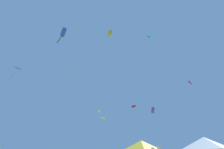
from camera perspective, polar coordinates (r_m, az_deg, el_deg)
name	(u,v)px	position (r m, az deg, el deg)	size (l,w,h in m)	color
canopy_tent_yellow	(142,146)	(18.35, 11.79, -26.17)	(3.48, 3.48, 3.73)	#9E9EA3
canopy_tent_white	(205,144)	(15.37, 33.29, -22.14)	(3.21, 3.21, 3.44)	#9E9EA3
kite_green_diamond	(67,29)	(32.50, -17.73, 16.99)	(0.89, 0.90, 0.77)	green
kite_cyan_box	(149,36)	(33.24, 14.57, 14.54)	(0.81, 1.18, 2.97)	#2DB7CC
kite_magenta_box	(190,82)	(34.61, 28.73, -2.78)	(0.70, 0.68, 0.90)	#D6389E
kite_white_delta	(99,111)	(35.29, -5.27, -14.39)	(0.79, 0.71, 0.49)	white
kite_lime_diamond	(76,71)	(35.62, -14.05, 1.18)	(1.19, 0.99, 0.53)	#75D138
kite_blue_box	(63,33)	(18.19, -18.96, 15.59)	(0.77, 0.77, 2.43)	blue
kite_orange_diamond	(110,33)	(34.86, -0.90, 16.20)	(1.34, 1.32, 2.71)	orange
kite_yellow_diamond	(102,118)	(32.20, -3.89, -17.12)	(1.47, 1.14, 2.59)	yellow
kite_purple_box	(153,110)	(22.64, 16.05, -13.54)	(0.66, 0.56, 0.92)	purple
kite_blue_diamond	(18,68)	(27.97, -33.56, 2.07)	(1.49, 1.31, 2.47)	blue
kite_red_delta	(134,106)	(33.19, 8.64, -12.40)	(1.30, 1.12, 2.29)	red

